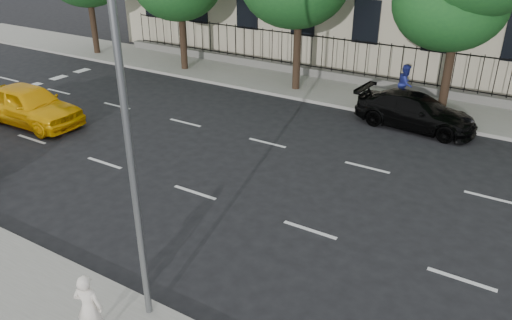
{
  "coord_description": "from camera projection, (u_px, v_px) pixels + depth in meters",
  "views": [
    {
      "loc": [
        8.75,
        -8.11,
        7.76
      ],
      "look_at": [
        1.94,
        3.0,
        1.42
      ],
      "focal_mm": 35.0,
      "sensor_mm": 36.0,
      "label": 1
    }
  ],
  "objects": [
    {
      "name": "ground",
      "position": [
        139.0,
        231.0,
        13.72
      ],
      "size": [
        120.0,
        120.0,
        0.0
      ],
      "primitive_type": "plane",
      "color": "black",
      "rests_on": "ground"
    },
    {
      "name": "near_sidewalk",
      "position": [
        7.0,
        318.0,
        10.62
      ],
      "size": [
        60.0,
        4.0,
        0.15
      ],
      "primitive_type": "cube",
      "color": "gray",
      "rests_on": "ground"
    },
    {
      "name": "far_sidewalk",
      "position": [
        339.0,
        92.0,
        24.42
      ],
      "size": [
        60.0,
        4.0,
        0.15
      ],
      "primitive_type": "cube",
      "color": "gray",
      "rests_on": "ground"
    },
    {
      "name": "lane_markings",
      "position": [
        235.0,
        165.0,
        17.36
      ],
      "size": [
        49.6,
        4.62,
        0.01
      ],
      "primitive_type": null,
      "color": "silver",
      "rests_on": "ground"
    },
    {
      "name": "iron_fence",
      "position": [
        353.0,
        72.0,
        25.48
      ],
      "size": [
        30.0,
        0.5,
        2.2
      ],
      "color": "slate",
      "rests_on": "far_sidewalk"
    },
    {
      "name": "street_light",
      "position": [
        144.0,
        80.0,
        8.94
      ],
      "size": [
        0.25,
        3.32,
        8.05
      ],
      "color": "slate",
      "rests_on": "near_sidewalk"
    },
    {
      "name": "yellow_taxi",
      "position": [
        30.0,
        105.0,
        20.51
      ],
      "size": [
        4.93,
        2.08,
        1.66
      ],
      "primitive_type": "imported",
      "rotation": [
        0.0,
        0.0,
        1.59
      ],
      "color": "#FFB809",
      "rests_on": "ground"
    },
    {
      "name": "black_sedan",
      "position": [
        415.0,
        111.0,
        20.2
      ],
      "size": [
        5.0,
        2.36,
        1.41
      ],
      "primitive_type": "imported",
      "rotation": [
        0.0,
        0.0,
        1.49
      ],
      "color": "black",
      "rests_on": "ground"
    },
    {
      "name": "woman_near",
      "position": [
        89.0,
        308.0,
        9.7
      ],
      "size": [
        0.66,
        0.55,
        1.55
      ],
      "primitive_type": "imported",
      "rotation": [
        0.0,
        0.0,
        3.52
      ],
      "color": "white",
      "rests_on": "near_sidewalk"
    },
    {
      "name": "pedestrian_far",
      "position": [
        405.0,
        84.0,
        22.49
      ],
      "size": [
        0.71,
        0.88,
        1.75
      ],
      "primitive_type": "imported",
      "rotation": [
        0.0,
        0.0,
        1.62
      ],
      "color": "navy",
      "rests_on": "far_sidewalk"
    }
  ]
}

